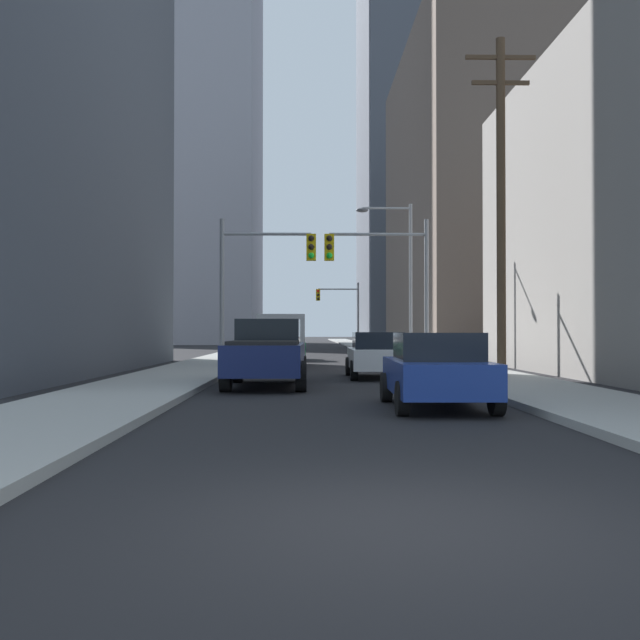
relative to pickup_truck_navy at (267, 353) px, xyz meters
The scene contains 16 objects.
ground_plane 14.88m from the pickup_truck_navy, 82.91° to the right, with size 400.00×400.00×0.00m, color black.
sidewalk_left 35.41m from the pickup_truck_navy, 95.18° to the left, with size 3.14×160.00×0.15m, color #9E9E99.
sidewalk_right 35.93m from the pickup_truck_navy, 78.99° to the left, with size 3.14×160.00×0.15m, color #9E9E99.
pickup_truck_navy is the anchor object (origin of this frame).
cargo_van_silver 12.00m from the pickup_truck_navy, 90.11° to the left, with size 2.16×5.27×2.26m.
sedan_blue 7.01m from the pickup_truck_navy, 58.11° to the right, with size 1.95×4.24×1.52m.
sedan_white 5.05m from the pickup_truck_navy, 46.69° to the left, with size 1.95×4.22×1.52m.
sedan_green 18.90m from the pickup_truck_navy, 89.68° to the left, with size 1.96×4.27×1.52m.
traffic_signal_near_left 8.99m from the pickup_truck_navy, 94.12° to the left, with size 3.81×0.44×6.00m.
traffic_signal_near_right 9.87m from the pickup_truck_navy, 63.97° to the left, with size 4.15×0.44×6.00m.
traffic_signal_far_right 46.63m from the pickup_truck_navy, 84.81° to the left, with size 3.94×0.44×6.00m.
utility_pole_right 8.84m from the pickup_truck_navy, 16.36° to the left, with size 2.20×0.28×10.72m.
street_lamp_right 15.06m from the pickup_truck_navy, 67.63° to the left, with size 2.63×0.32×7.50m.
building_left_far_tower 82.35m from the pickup_truck_navy, 101.88° to the left, with size 20.70×21.69×71.94m, color #93939E.
building_right_mid_block 43.57m from the pickup_truck_navy, 59.67° to the left, with size 24.87×27.31×23.77m, color #66564C.
building_right_far_highrise 86.85m from the pickup_truck_navy, 75.60° to the left, with size 22.78×24.54×62.46m, color #4C515B.
Camera 1 is at (-0.76, -5.89, 1.55)m, focal length 41.29 mm.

